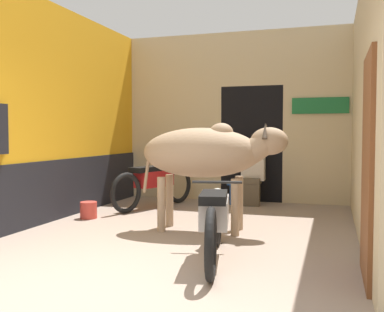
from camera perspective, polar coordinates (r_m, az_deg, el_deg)
ground_plane at (r=4.06m, az=-11.52°, el=-16.34°), size 30.00×30.00×0.00m
wall_left_shopfront at (r=7.29m, az=-17.21°, el=4.86°), size 0.25×5.31×3.30m
wall_back_with_doorway at (r=9.11m, az=6.64°, el=3.48°), size 4.37×0.93×3.30m
wall_right_with_door at (r=5.97m, az=21.45°, el=5.58°), size 0.22×5.31×3.30m
cow at (r=6.07m, az=1.94°, el=0.34°), size 2.01×0.82×1.48m
motorcycle_near at (r=4.74m, az=2.89°, el=-7.87°), size 0.63×1.98×0.78m
motorcycle_far at (r=8.05m, az=-4.83°, el=-3.37°), size 0.86×1.97×0.79m
shopkeeper_seated at (r=8.37m, az=7.73°, el=-1.92°), size 0.42×0.33×1.23m
plastic_stool at (r=8.45m, az=5.67°, el=-4.68°), size 0.37×0.37×0.41m
bucket at (r=7.26m, az=-13.00°, el=-6.71°), size 0.26×0.26×0.26m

